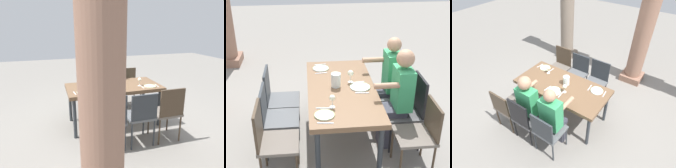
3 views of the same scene
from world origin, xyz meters
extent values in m
plane|color=gray|center=(0.00, 0.00, 0.00)|extent=(16.00, 16.00, 0.00)
cube|color=brown|center=(0.00, 0.00, 0.74)|extent=(1.75, 0.85, 0.06)
cylinder|color=#2D3338|center=(-0.79, 0.35, 0.35)|extent=(0.06, 0.06, 0.71)
cylinder|color=#2D3338|center=(0.79, 0.35, 0.35)|extent=(0.06, 0.06, 0.71)
cylinder|color=#2D3338|center=(-0.79, -0.35, 0.35)|extent=(0.06, 0.06, 0.71)
cylinder|color=#2D3338|center=(0.79, -0.35, 0.35)|extent=(0.06, 0.06, 0.71)
cube|color=#6A6158|center=(-0.65, 0.77, 0.47)|extent=(0.44, 0.44, 0.04)
cube|color=#473828|center=(-0.65, 0.97, 0.70)|extent=(0.42, 0.03, 0.46)
cylinder|color=#473828|center=(-0.84, 0.58, 0.23)|extent=(0.03, 0.03, 0.45)
cylinder|color=#473828|center=(-0.46, 0.58, 0.23)|extent=(0.03, 0.03, 0.45)
cylinder|color=#473828|center=(-0.84, 0.96, 0.23)|extent=(0.03, 0.03, 0.45)
cylinder|color=#473828|center=(-0.46, 0.96, 0.23)|extent=(0.03, 0.03, 0.45)
cube|color=#6A6158|center=(-0.65, -0.77, 0.45)|extent=(0.44, 0.44, 0.04)
cube|color=#473828|center=(-0.65, -0.97, 0.66)|extent=(0.42, 0.03, 0.42)
cylinder|color=#473828|center=(-0.46, -0.58, 0.22)|extent=(0.03, 0.03, 0.43)
cylinder|color=#473828|center=(-0.84, -0.58, 0.22)|extent=(0.03, 0.03, 0.43)
cylinder|color=#473828|center=(-0.46, -0.96, 0.22)|extent=(0.03, 0.03, 0.43)
cylinder|color=#473828|center=(-0.84, -0.96, 0.22)|extent=(0.03, 0.03, 0.43)
cube|color=#5B5E61|center=(-0.18, 0.77, 0.47)|extent=(0.44, 0.44, 0.04)
cube|color=#2D3338|center=(-0.18, 0.97, 0.68)|extent=(0.42, 0.03, 0.42)
cylinder|color=#2D3338|center=(-0.37, 0.58, 0.23)|extent=(0.03, 0.03, 0.46)
cylinder|color=#2D3338|center=(0.01, 0.58, 0.23)|extent=(0.03, 0.03, 0.46)
cylinder|color=#2D3338|center=(-0.37, 0.96, 0.23)|extent=(0.03, 0.03, 0.46)
cylinder|color=#2D3338|center=(0.01, 0.96, 0.23)|extent=(0.03, 0.03, 0.46)
cube|color=#4F4F50|center=(-0.18, -0.77, 0.46)|extent=(0.44, 0.44, 0.04)
cube|color=black|center=(-0.18, -0.97, 0.71)|extent=(0.42, 0.03, 0.50)
cylinder|color=black|center=(0.01, -0.58, 0.22)|extent=(0.03, 0.03, 0.44)
cylinder|color=black|center=(-0.37, -0.58, 0.22)|extent=(0.03, 0.03, 0.44)
cylinder|color=black|center=(0.01, -0.96, 0.22)|extent=(0.03, 0.03, 0.44)
cylinder|color=black|center=(-0.37, -0.96, 0.22)|extent=(0.03, 0.03, 0.44)
cube|color=#5B5E61|center=(0.31, 0.77, 0.45)|extent=(0.44, 0.44, 0.04)
cube|color=#2D3338|center=(0.31, 0.97, 0.68)|extent=(0.42, 0.03, 0.46)
cylinder|color=#2D3338|center=(0.12, 0.58, 0.22)|extent=(0.03, 0.03, 0.44)
cylinder|color=#2D3338|center=(0.50, 0.58, 0.22)|extent=(0.03, 0.03, 0.44)
cylinder|color=#2D3338|center=(0.12, 0.96, 0.22)|extent=(0.03, 0.03, 0.44)
cylinder|color=#2D3338|center=(0.50, 0.96, 0.22)|extent=(0.03, 0.03, 0.44)
cube|color=#5B5E61|center=(0.31, -0.77, 0.48)|extent=(0.44, 0.44, 0.04)
cube|color=#2D3338|center=(0.31, -0.97, 0.69)|extent=(0.42, 0.03, 0.43)
cylinder|color=#2D3338|center=(0.50, -0.58, 0.23)|extent=(0.03, 0.03, 0.46)
cylinder|color=#2D3338|center=(0.12, -0.58, 0.23)|extent=(0.03, 0.03, 0.46)
cylinder|color=#2D3338|center=(0.50, -0.96, 0.23)|extent=(0.03, 0.03, 0.46)
cylinder|color=#2D3338|center=(0.12, -0.96, 0.23)|extent=(0.03, 0.03, 0.46)
cube|color=#3F3F4C|center=(-0.18, -0.53, 0.23)|extent=(0.24, 0.14, 0.46)
cube|color=#3F3F4C|center=(-0.18, -0.62, 0.51)|extent=(0.28, 0.32, 0.10)
cube|color=#389E60|center=(-0.18, -0.73, 0.82)|extent=(0.34, 0.20, 0.52)
sphere|color=tan|center=(-0.18, -0.73, 1.21)|extent=(0.22, 0.22, 0.22)
cylinder|color=tan|center=(-0.32, -0.49, 0.94)|extent=(0.07, 0.30, 0.07)
cube|color=#3F3F4C|center=(0.31, -0.53, 0.23)|extent=(0.24, 0.14, 0.46)
cube|color=#3F3F4C|center=(0.31, -0.62, 0.51)|extent=(0.28, 0.32, 0.10)
cube|color=#389E60|center=(0.31, -0.73, 0.83)|extent=(0.34, 0.20, 0.53)
sphere|color=tan|center=(0.31, -0.73, 1.21)|extent=(0.19, 0.19, 0.19)
cylinder|color=tan|center=(0.45, -0.49, 0.94)|extent=(0.07, 0.30, 0.07)
cube|color=gray|center=(-1.30, 2.04, 0.08)|extent=(0.48, 0.48, 0.16)
cylinder|color=gray|center=(-1.30, 2.04, 1.45)|extent=(0.37, 0.37, 2.57)
cube|color=#936B56|center=(0.76, 2.04, 0.08)|extent=(0.50, 0.50, 0.16)
cylinder|color=#936B56|center=(0.76, 2.04, 1.51)|extent=(0.39, 0.39, 2.71)
cylinder|color=silver|center=(-0.62, 0.25, 0.78)|extent=(0.22, 0.22, 0.01)
torus|color=#A0BE77|center=(-0.62, 0.25, 0.78)|extent=(0.22, 0.22, 0.01)
cylinder|color=white|center=(-0.46, 0.15, 0.77)|extent=(0.06, 0.06, 0.00)
cylinder|color=white|center=(-0.46, 0.15, 0.82)|extent=(0.01, 0.01, 0.09)
sphere|color=#F2EFCC|center=(-0.46, 0.15, 0.89)|extent=(0.07, 0.07, 0.07)
cube|color=silver|center=(-0.77, 0.25, 0.77)|extent=(0.03, 0.17, 0.01)
cube|color=silver|center=(-0.47, 0.25, 0.77)|extent=(0.03, 0.17, 0.01)
cylinder|color=white|center=(-0.01, -0.23, 0.78)|extent=(0.26, 0.26, 0.01)
torus|color=#A9CD91|center=(-0.01, -0.23, 0.78)|extent=(0.26, 0.26, 0.01)
cylinder|color=white|center=(0.15, -0.13, 0.77)|extent=(0.06, 0.06, 0.00)
cylinder|color=white|center=(0.15, -0.13, 0.82)|extent=(0.01, 0.01, 0.09)
sphere|color=#F2EFCC|center=(0.15, -0.13, 0.90)|extent=(0.08, 0.08, 0.08)
cube|color=silver|center=(-0.16, -0.23, 0.77)|extent=(0.03, 0.17, 0.01)
cube|color=silver|center=(0.14, -0.23, 0.77)|extent=(0.04, 0.17, 0.01)
cylinder|color=white|center=(0.61, 0.23, 0.78)|extent=(0.23, 0.23, 0.01)
torus|color=#A9CD91|center=(0.61, 0.23, 0.78)|extent=(0.23, 0.23, 0.01)
cube|color=silver|center=(0.46, 0.23, 0.77)|extent=(0.03, 0.17, 0.01)
cube|color=silver|center=(0.76, 0.23, 0.77)|extent=(0.04, 0.17, 0.01)
cylinder|color=white|center=(0.05, 0.07, 0.86)|extent=(0.12, 0.12, 0.18)
cylinder|color=#EFEAC6|center=(0.05, 0.07, 0.83)|extent=(0.11, 0.11, 0.12)
camera|label=1|loc=(1.15, 3.58, 1.91)|focal=33.46mm
camera|label=2|loc=(-3.56, 0.41, 2.64)|focal=51.47mm
camera|label=3|loc=(1.65, -2.26, 3.04)|focal=30.76mm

